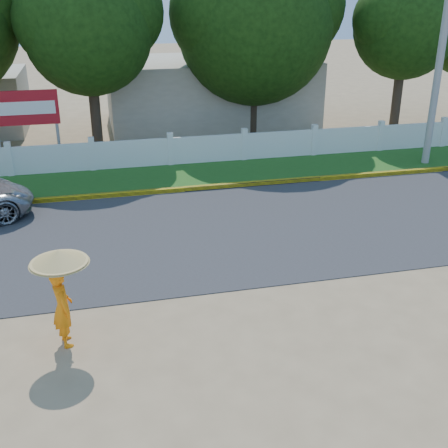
{
  "coord_description": "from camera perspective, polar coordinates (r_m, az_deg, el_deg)",
  "views": [
    {
      "loc": [
        -2.84,
        -10.08,
        6.63
      ],
      "look_at": [
        0.0,
        2.0,
        1.3
      ],
      "focal_mm": 45.0,
      "sensor_mm": 36.0,
      "label": 1
    }
  ],
  "objects": [
    {
      "name": "grass_verge",
      "position": [
        21.1,
        -4.84,
        4.89
      ],
      "size": [
        60.0,
        3.5,
        0.03
      ],
      "primitive_type": "cube",
      "color": "#2D601E",
      "rests_on": "ground"
    },
    {
      "name": "tree_row",
      "position": [
        25.1,
        -3.99,
        19.41
      ],
      "size": [
        36.04,
        8.02,
        8.59
      ],
      "color": "#473828",
      "rests_on": "ground"
    },
    {
      "name": "ground",
      "position": [
        12.4,
        2.14,
        -9.11
      ],
      "size": [
        120.0,
        120.0,
        0.0
      ],
      "primitive_type": "plane",
      "color": "#9E8460",
      "rests_on": "ground"
    },
    {
      "name": "curb",
      "position": [
        19.49,
        -4.08,
        3.55
      ],
      "size": [
        40.0,
        0.18,
        0.16
      ],
      "primitive_type": "cube",
      "color": "yellow",
      "rests_on": "ground"
    },
    {
      "name": "billboard",
      "position": [
        22.96,
        -19.55,
        10.66
      ],
      "size": [
        2.5,
        0.13,
        2.95
      ],
      "color": "gray",
      "rests_on": "ground"
    },
    {
      "name": "monk_with_parasol",
      "position": [
        11.23,
        -16.26,
        -5.88
      ],
      "size": [
        1.13,
        1.13,
        2.06
      ],
      "color": "orange",
      "rests_on": "ground"
    },
    {
      "name": "building_near",
      "position": [
        29.12,
        -1.5,
        13.3
      ],
      "size": [
        10.0,
        6.0,
        3.2
      ],
      "primitive_type": "cube",
      "color": "#B7AD99",
      "rests_on": "ground"
    },
    {
      "name": "fence",
      "position": [
        22.31,
        -5.46,
        7.33
      ],
      "size": [
        40.0,
        0.1,
        1.1
      ],
      "primitive_type": "cube",
      "color": "silver",
      "rests_on": "ground"
    },
    {
      "name": "utility_pole",
      "position": [
        23.25,
        21.0,
        14.67
      ],
      "size": [
        0.28,
        0.28,
        7.51
      ],
      "primitive_type": "cylinder",
      "color": "gray",
      "rests_on": "ground"
    },
    {
      "name": "road",
      "position": [
        16.26,
        -2.02,
        -0.79
      ],
      "size": [
        60.0,
        7.0,
        0.02
      ],
      "primitive_type": "cube",
      "color": "#38383A",
      "rests_on": "ground"
    }
  ]
}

